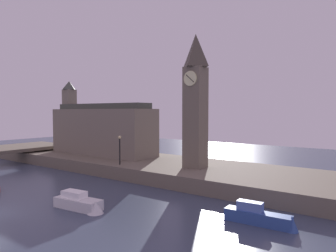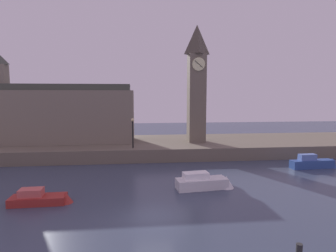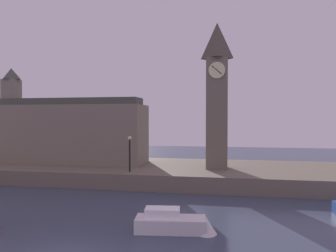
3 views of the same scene
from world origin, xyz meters
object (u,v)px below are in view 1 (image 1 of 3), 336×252
at_px(streetlamp, 120,146).
at_px(boat_tour_blue, 262,217).
at_px(clock_tower, 195,99).
at_px(boat_ferry_white, 81,203).
at_px(parliament_hall, 101,129).

height_order(streetlamp, boat_tour_blue, streetlamp).
bearing_deg(clock_tower, boat_tour_blue, -40.04).
distance_m(clock_tower, boat_ferry_white, 16.70).
distance_m(boat_tour_blue, boat_ferry_white, 13.75).
bearing_deg(boat_ferry_white, clock_tower, 81.69).
relative_size(clock_tower, parliament_hall, 0.86).
xyz_separation_m(clock_tower, boat_ferry_white, (-2.06, -14.11, -8.70)).
xyz_separation_m(boat_tour_blue, boat_ferry_white, (-12.76, -5.12, -0.02)).
relative_size(parliament_hall, streetlamp, 5.06).
bearing_deg(clock_tower, streetlamp, -155.47).
distance_m(clock_tower, streetlamp, 10.52).
xyz_separation_m(parliament_hall, streetlamp, (8.95, -5.08, -1.49)).
bearing_deg(boat_tour_blue, boat_ferry_white, -158.12).
height_order(clock_tower, parliament_hall, clock_tower).
distance_m(parliament_hall, boat_tour_blue, 30.00).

